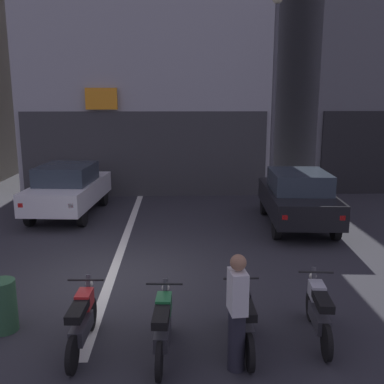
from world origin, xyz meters
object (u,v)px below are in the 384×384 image
car_black_parked_kerbside (297,197)px  motorcycle_black_row_centre (244,318)px  street_lamp (274,80)px  motorcycle_red_row_leftmost (82,320)px  person_by_motorcycles (237,312)px  motorcycle_green_row_left_mid (163,325)px  trash_bin (3,306)px  motorcycle_silver_row_right_mid (319,310)px  car_white_crossing_near (69,188)px

car_black_parked_kerbside → motorcycle_black_row_centre: car_black_parked_kerbside is taller
street_lamp → motorcycle_red_row_leftmost: street_lamp is taller
motorcycle_black_row_centre → person_by_motorcycles: 0.71m
motorcycle_black_row_centre → person_by_motorcycles: (-0.18, -0.56, 0.40)m
motorcycle_green_row_left_mid → car_black_parked_kerbside: bearing=60.2°
motorcycle_green_row_left_mid → person_by_motorcycles: bearing=-21.4°
person_by_motorcycles → trash_bin: size_ratio=1.96×
motorcycle_black_row_centre → motorcycle_silver_row_right_mid: size_ratio=1.00×
car_white_crossing_near → motorcycle_silver_row_right_mid: 9.47m
motorcycle_silver_row_right_mid → motorcycle_black_row_centre: bearing=-170.3°
car_black_parked_kerbside → motorcycle_green_row_left_mid: bearing=-119.8°
street_lamp → person_by_motorcycles: size_ratio=4.25×
car_white_crossing_near → person_by_motorcycles: (4.23, -8.39, -0.03)m
person_by_motorcycles → trash_bin: (-3.60, 1.17, -0.43)m
car_black_parked_kerbside → person_by_motorcycles: 7.40m
motorcycle_black_row_centre → car_black_parked_kerbside: bearing=68.2°
street_lamp → trash_bin: (-6.19, -8.83, -3.87)m
motorcycle_red_row_leftmost → street_lamp: bearing=63.0°
motorcycle_green_row_left_mid → motorcycle_silver_row_right_mid: (2.40, 0.37, 0.00)m
car_black_parked_kerbside → motorcycle_red_row_leftmost: car_black_parked_kerbside is taller
street_lamp → motorcycle_red_row_leftmost: (-4.81, -9.42, -3.84)m
car_black_parked_kerbside → motorcycle_black_row_centre: bearing=-111.8°
street_lamp → person_by_motorcycles: street_lamp is taller
motorcycle_silver_row_right_mid → car_black_parked_kerbside: bearing=77.8°
motorcycle_green_row_left_mid → motorcycle_silver_row_right_mid: same height
motorcycle_green_row_left_mid → person_by_motorcycles: 1.16m
street_lamp → person_by_motorcycles: (-2.59, -10.01, -3.44)m
car_black_parked_kerbside → street_lamp: (-0.11, 3.12, 3.41)m
motorcycle_green_row_left_mid → motorcycle_silver_row_right_mid: bearing=8.8°
motorcycle_green_row_left_mid → motorcycle_silver_row_right_mid: 2.43m
car_white_crossing_near → trash_bin: 7.26m
car_black_parked_kerbside → motorcycle_red_row_leftmost: 8.00m
person_by_motorcycles → car_white_crossing_near: bearing=116.7°
motorcycle_black_row_centre → motorcycle_red_row_leftmost: bearing=179.3°
car_white_crossing_near → motorcycle_red_row_leftmost: 8.07m
motorcycle_black_row_centre → trash_bin: motorcycle_black_row_centre is taller
motorcycle_red_row_leftmost → motorcycle_silver_row_right_mid: size_ratio=1.00×
trash_bin → motorcycle_red_row_leftmost: bearing=-22.8°
car_black_parked_kerbside → street_lamp: 4.62m
motorcycle_green_row_left_mid → motorcycle_black_row_centre: bearing=7.8°
street_lamp → motorcycle_red_row_leftmost: bearing=-117.0°
street_lamp → motorcycle_green_row_left_mid: 10.96m
car_white_crossing_near → motorcycle_silver_row_right_mid: car_white_crossing_near is taller
motorcycle_green_row_left_mid → motorcycle_black_row_centre: size_ratio=1.00×
car_white_crossing_near → motorcycle_green_row_left_mid: (3.21, -7.99, -0.43)m
motorcycle_silver_row_right_mid → person_by_motorcycles: bearing=-150.9°
motorcycle_silver_row_right_mid → person_by_motorcycles: size_ratio=1.00×
car_black_parked_kerbside → motorcycle_red_row_leftmost: size_ratio=2.52×
person_by_motorcycles → trash_bin: bearing=162.0°
motorcycle_red_row_leftmost → trash_bin: motorcycle_red_row_leftmost is taller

